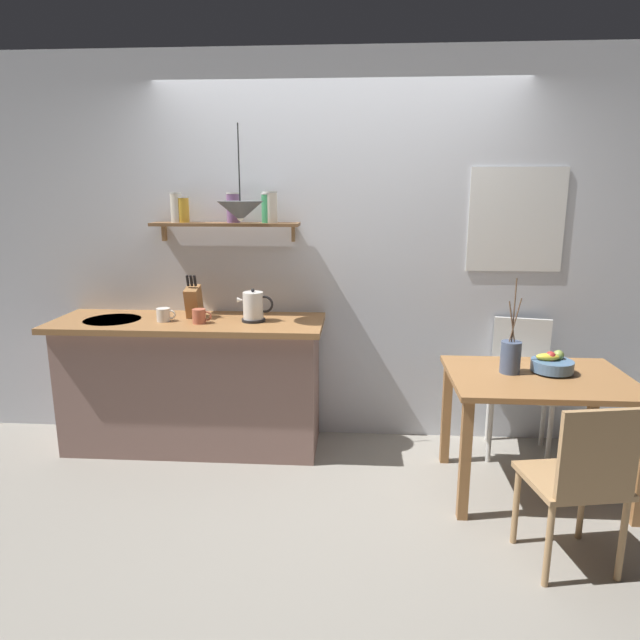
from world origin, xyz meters
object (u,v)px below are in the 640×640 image
object	(u,v)px
twig_vase	(511,356)
electric_kettle	(254,307)
dining_chair_near	(581,477)
pendant_lamp	(240,211)
fruit_bowl	(552,364)
knife_block	(194,301)
dining_table	(538,394)
dining_chair_far	(520,379)
coffee_mug_by_sink	(164,315)
coffee_mug_spare	(200,316)

from	to	relation	value
twig_vase	electric_kettle	distance (m)	1.65
dining_chair_near	pendant_lamp	xyz separation A→B (m)	(-1.79, 1.14, 1.17)
fruit_bowl	knife_block	world-z (taller)	knife_block
knife_block	pendant_lamp	world-z (taller)	pendant_lamp
dining_table	fruit_bowl	world-z (taller)	fruit_bowl
twig_vase	dining_chair_far	bearing A→B (deg)	66.96
coffee_mug_by_sink	dining_chair_far	bearing A→B (deg)	3.93
dining_chair_near	fruit_bowl	world-z (taller)	dining_chair_near
pendant_lamp	knife_block	bearing A→B (deg)	160.54
dining_chair_near	dining_chair_far	xyz separation A→B (m)	(0.08, 1.31, 0.03)
dining_table	coffee_mug_by_sink	world-z (taller)	coffee_mug_by_sink
dining_chair_far	fruit_bowl	size ratio (longest dim) A/B	3.80
electric_kettle	fruit_bowl	bearing A→B (deg)	-11.60
dining_chair_near	fruit_bowl	xyz separation A→B (m)	(0.11, 0.81, 0.29)
dining_table	knife_block	distance (m)	2.29
pendant_lamp	fruit_bowl	bearing A→B (deg)	-9.90
twig_vase	pendant_lamp	world-z (taller)	pendant_lamp
dining_table	dining_chair_near	world-z (taller)	dining_chair_near
dining_table	coffee_mug_spare	size ratio (longest dim) A/B	8.05
electric_kettle	coffee_mug_by_sink	distance (m)	0.60
dining_chair_far	electric_kettle	xyz separation A→B (m)	(-1.81, -0.13, 0.51)
dining_chair_near	electric_kettle	world-z (taller)	electric_kettle
knife_block	twig_vase	bearing A→B (deg)	-13.33
dining_table	pendant_lamp	distance (m)	2.12
pendant_lamp	dining_chair_far	bearing A→B (deg)	5.22
twig_vase	electric_kettle	world-z (taller)	twig_vase
dining_chair_far	pendant_lamp	xyz separation A→B (m)	(-1.87, -0.17, 1.14)
knife_block	fruit_bowl	bearing A→B (deg)	-11.52
twig_vase	coffee_mug_spare	world-z (taller)	twig_vase
dining_chair_far	knife_block	bearing A→B (deg)	-178.99
twig_vase	coffee_mug_by_sink	bearing A→B (deg)	170.84
knife_block	pendant_lamp	xyz separation A→B (m)	(0.37, -0.13, 0.61)
dining_chair_far	pendant_lamp	bearing A→B (deg)	-174.78
fruit_bowl	dining_table	bearing A→B (deg)	-142.63
pendant_lamp	dining_chair_near	bearing A→B (deg)	-32.51
electric_kettle	knife_block	bearing A→B (deg)	168.81
pendant_lamp	twig_vase	bearing A→B (deg)	-11.91
electric_kettle	coffee_mug_by_sink	bearing A→B (deg)	-176.11
twig_vase	dining_chair_near	bearing A→B (deg)	-80.00
pendant_lamp	coffee_mug_spare	bearing A→B (deg)	-172.98
coffee_mug_by_sink	fruit_bowl	bearing A→B (deg)	-7.85
dining_chair_far	coffee_mug_by_sink	world-z (taller)	coffee_mug_by_sink
fruit_bowl	dining_chair_near	bearing A→B (deg)	-97.56
fruit_bowl	knife_block	distance (m)	2.33
coffee_mug_by_sink	coffee_mug_spare	bearing A→B (deg)	-9.01
dining_table	twig_vase	world-z (taller)	twig_vase
electric_kettle	coffee_mug_spare	xyz separation A→B (m)	(-0.35, -0.08, -0.05)
dining_chair_far	coffee_mug_by_sink	xyz separation A→B (m)	(-2.41, -0.17, 0.45)
dining_chair_far	coffee_mug_spare	distance (m)	2.22
dining_table	pendant_lamp	world-z (taller)	pendant_lamp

